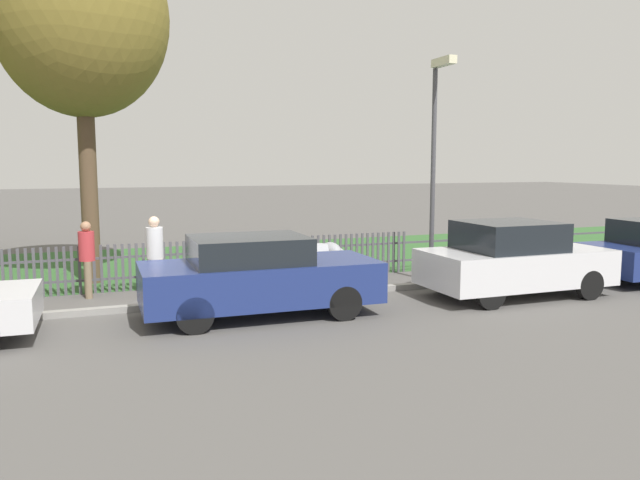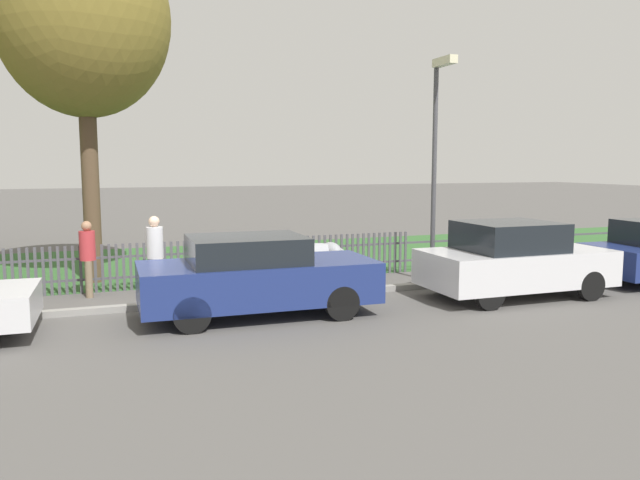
# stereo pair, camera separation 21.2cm
# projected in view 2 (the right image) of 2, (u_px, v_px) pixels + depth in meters

# --- Properties ---
(ground_plane) EXTENTS (120.00, 120.00, 0.00)m
(ground_plane) POSITION_uv_depth(u_px,v_px,m) (189.00, 308.00, 11.99)
(ground_plane) COLOR #565451
(kerb_stone) EXTENTS (43.40, 0.20, 0.12)m
(kerb_stone) POSITION_uv_depth(u_px,v_px,m) (188.00, 303.00, 12.07)
(kerb_stone) COLOR gray
(kerb_stone) RESTS_ON ground
(grass_strip) EXTENTS (43.40, 6.91, 0.01)m
(grass_strip) POSITION_uv_depth(u_px,v_px,m) (160.00, 264.00, 17.15)
(grass_strip) COLOR #33602D
(grass_strip) RESTS_ON ground
(park_fence) EXTENTS (43.40, 0.05, 1.04)m
(park_fence) POSITION_uv_depth(u_px,v_px,m) (175.00, 264.00, 13.88)
(park_fence) COLOR #4C4C51
(park_fence) RESTS_ON ground
(parked_car_navy_estate) EXTENTS (4.25, 1.85, 1.47)m
(parked_car_navy_estate) POSITION_uv_depth(u_px,v_px,m) (256.00, 275.00, 11.25)
(parked_car_navy_estate) COLOR navy
(parked_car_navy_estate) RESTS_ON ground
(parked_car_red_compact) EXTENTS (3.86, 1.83, 1.57)m
(parked_car_red_compact) POSITION_uv_depth(u_px,v_px,m) (514.00, 260.00, 12.85)
(parked_car_red_compact) COLOR silver
(parked_car_red_compact) RESTS_ON ground
(covered_motorcycle) EXTENTS (1.77, 0.74, 1.01)m
(covered_motorcycle) POSITION_uv_depth(u_px,v_px,m) (317.00, 261.00, 13.75)
(covered_motorcycle) COLOR black
(covered_motorcycle) RESTS_ON ground
(tree_far_left) EXTENTS (3.81, 3.81, 8.15)m
(tree_far_left) POSITION_uv_depth(u_px,v_px,m) (83.00, 19.00, 13.80)
(tree_far_left) COLOR brown
(tree_far_left) RESTS_ON ground
(pedestrian_near_fence) EXTENTS (0.33, 0.37, 1.58)m
(pedestrian_near_fence) POSITION_uv_depth(u_px,v_px,m) (88.00, 254.00, 12.85)
(pedestrian_near_fence) COLOR #7F6B51
(pedestrian_near_fence) RESTS_ON ground
(pedestrian_by_lamp) EXTENTS (0.47, 0.47, 1.69)m
(pedestrian_by_lamp) POSITION_uv_depth(u_px,v_px,m) (155.00, 252.00, 12.79)
(pedestrian_by_lamp) COLOR #7F6B51
(pedestrian_by_lamp) RESTS_ON ground
(street_lamp) EXTENTS (0.20, 0.79, 5.08)m
(street_lamp) POSITION_uv_depth(u_px,v_px,m) (437.00, 141.00, 14.15)
(street_lamp) COLOR #47474C
(street_lamp) RESTS_ON ground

